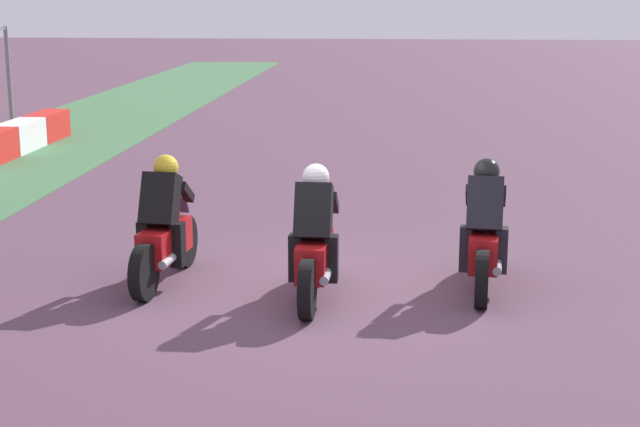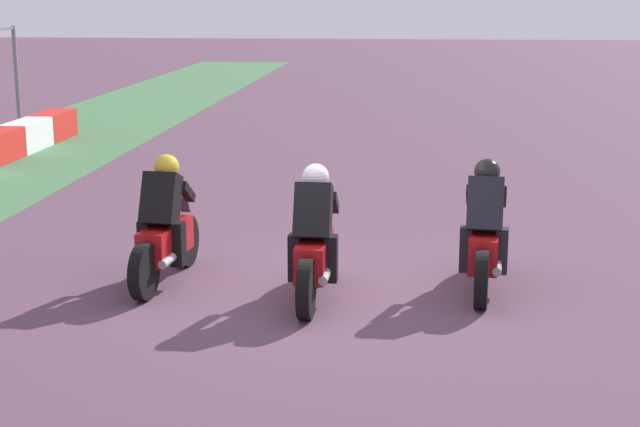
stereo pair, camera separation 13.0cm
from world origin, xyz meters
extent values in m
plane|color=#55394B|center=(0.00, 0.00, 0.00)|extent=(120.00, 120.00, 0.00)
cube|color=white|center=(9.41, 7.26, 0.32)|extent=(1.54, 0.60, 0.64)
cube|color=red|center=(10.98, 7.26, 0.32)|extent=(1.54, 0.60, 0.64)
cylinder|color=slate|center=(12.35, 8.65, 1.27)|extent=(0.10, 0.10, 2.54)
cylinder|color=black|center=(0.98, -1.93, 0.32)|extent=(0.65, 0.20, 0.64)
cylinder|color=black|center=(-0.41, -1.80, 0.32)|extent=(0.65, 0.20, 0.64)
cube|color=#A21215|center=(0.29, -1.86, 0.50)|extent=(1.13, 0.42, 0.40)
ellipsoid|color=#A21215|center=(0.39, -1.87, 0.80)|extent=(0.51, 0.34, 0.24)
cube|color=red|center=(-0.22, -1.81, 0.52)|extent=(0.07, 0.16, 0.08)
cylinder|color=#A5A5AD|center=(-0.08, -1.99, 0.37)|extent=(0.43, 0.14, 0.10)
cube|color=black|center=(0.19, -1.85, 1.02)|extent=(0.52, 0.44, 0.66)
sphere|color=black|center=(0.41, -1.87, 1.36)|extent=(0.33, 0.33, 0.30)
cube|color=slate|center=(0.78, -1.91, 0.84)|extent=(0.18, 0.27, 0.23)
cube|color=black|center=(0.19, -1.65, 0.50)|extent=(0.19, 0.16, 0.52)
cube|color=black|center=(0.15, -2.05, 0.50)|extent=(0.19, 0.16, 0.52)
cube|color=black|center=(0.58, -1.71, 1.04)|extent=(0.39, 0.14, 0.31)
cube|color=black|center=(0.55, -2.07, 1.04)|extent=(0.39, 0.14, 0.31)
cylinder|color=black|center=(0.46, 0.02, 0.32)|extent=(0.64, 0.15, 0.64)
cylinder|color=black|center=(-0.94, 0.05, 0.32)|extent=(0.64, 0.15, 0.64)
cube|color=#A21215|center=(-0.24, 0.04, 0.50)|extent=(1.11, 0.34, 0.40)
ellipsoid|color=#A21215|center=(-0.14, 0.03, 0.80)|extent=(0.49, 0.31, 0.24)
cube|color=red|center=(-0.75, 0.05, 0.52)|extent=(0.06, 0.16, 0.08)
cylinder|color=#A5A5AD|center=(-0.60, -0.12, 0.37)|extent=(0.42, 0.11, 0.10)
cube|color=black|center=(-0.34, 0.04, 1.02)|extent=(0.49, 0.41, 0.66)
sphere|color=silver|center=(-0.12, 0.03, 1.36)|extent=(0.31, 0.31, 0.30)
cube|color=gray|center=(0.26, 0.03, 0.84)|extent=(0.16, 0.26, 0.23)
cube|color=black|center=(-0.36, 0.24, 0.50)|extent=(0.18, 0.14, 0.52)
cube|color=black|center=(-0.37, -0.16, 0.50)|extent=(0.18, 0.14, 0.52)
cube|color=black|center=(0.04, 0.21, 1.04)|extent=(0.39, 0.11, 0.31)
cube|color=black|center=(0.03, -0.15, 1.04)|extent=(0.39, 0.11, 0.31)
cylinder|color=black|center=(0.91, 1.77, 0.32)|extent=(0.65, 0.20, 0.64)
cylinder|color=black|center=(-0.48, 1.92, 0.32)|extent=(0.65, 0.20, 0.64)
cube|color=#A21215|center=(0.21, 1.84, 0.50)|extent=(1.13, 0.43, 0.40)
ellipsoid|color=#A21215|center=(0.31, 1.83, 0.80)|extent=(0.51, 0.35, 0.24)
cube|color=red|center=(-0.29, 1.90, 0.52)|extent=(0.08, 0.17, 0.08)
cylinder|color=#A5A5AD|center=(-0.15, 1.72, 0.37)|extent=(0.43, 0.14, 0.10)
cube|color=black|center=(0.12, 1.85, 1.02)|extent=(0.52, 0.45, 0.66)
sphere|color=gold|center=(0.33, 1.83, 1.36)|extent=(0.33, 0.33, 0.30)
cube|color=#4D5475|center=(0.71, 1.79, 0.84)|extent=(0.18, 0.27, 0.23)
cube|color=black|center=(0.12, 2.06, 0.50)|extent=(0.19, 0.16, 0.52)
cube|color=black|center=(0.08, 1.66, 0.50)|extent=(0.19, 0.16, 0.52)
cube|color=black|center=(0.51, 2.00, 1.04)|extent=(0.39, 0.14, 0.31)
cube|color=black|center=(0.48, 1.64, 1.04)|extent=(0.39, 0.14, 0.31)
camera|label=1|loc=(-10.60, -0.91, 3.36)|focal=54.52mm
camera|label=2|loc=(-10.59, -1.04, 3.36)|focal=54.52mm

